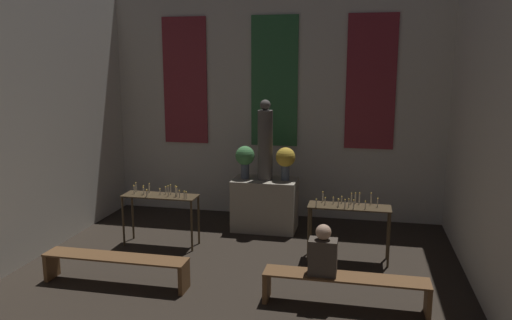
{
  "coord_description": "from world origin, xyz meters",
  "views": [
    {
      "loc": [
        1.73,
        1.65,
        3.08
      ],
      "look_at": [
        0.0,
        9.71,
        1.48
      ],
      "focal_mm": 35.0,
      "sensor_mm": 36.0,
      "label": 1
    }
  ],
  "objects_px": {
    "altar": "(265,204)",
    "person_seated": "(323,253)",
    "candle_rack_left": "(160,202)",
    "candle_rack_right": "(349,214)",
    "flower_vase_left": "(245,158)",
    "flower_vase_right": "(286,159)",
    "statue": "(265,143)",
    "pew_back_right": "(345,284)",
    "pew_back_left": "(115,263)"
  },
  "relations": [
    {
      "from": "candle_rack_left",
      "to": "candle_rack_right",
      "type": "relative_size",
      "value": 1.0
    },
    {
      "from": "candle_rack_right",
      "to": "person_seated",
      "type": "distance_m",
      "value": 1.65
    },
    {
      "from": "candle_rack_left",
      "to": "altar",
      "type": "bearing_deg",
      "value": 37.03
    },
    {
      "from": "pew_back_left",
      "to": "person_seated",
      "type": "relative_size",
      "value": 3.15
    },
    {
      "from": "altar",
      "to": "person_seated",
      "type": "height_order",
      "value": "person_seated"
    },
    {
      "from": "candle_rack_left",
      "to": "person_seated",
      "type": "xyz_separation_m",
      "value": [
        2.89,
        -1.62,
        -0.05
      ]
    },
    {
      "from": "candle_rack_left",
      "to": "candle_rack_right",
      "type": "height_order",
      "value": "candle_rack_right"
    },
    {
      "from": "pew_back_right",
      "to": "altar",
      "type": "bearing_deg",
      "value": 119.56
    },
    {
      "from": "flower_vase_left",
      "to": "candle_rack_right",
      "type": "height_order",
      "value": "flower_vase_left"
    },
    {
      "from": "altar",
      "to": "pew_back_left",
      "type": "bearing_deg",
      "value": -119.56
    },
    {
      "from": "candle_rack_right",
      "to": "pew_back_right",
      "type": "distance_m",
      "value": 1.68
    },
    {
      "from": "statue",
      "to": "pew_back_right",
      "type": "relative_size",
      "value": 0.7
    },
    {
      "from": "statue",
      "to": "flower_vase_right",
      "type": "bearing_deg",
      "value": 0.0
    },
    {
      "from": "altar",
      "to": "flower_vase_right",
      "type": "xyz_separation_m",
      "value": [
        0.38,
        0.0,
        0.88
      ]
    },
    {
      "from": "flower_vase_left",
      "to": "pew_back_left",
      "type": "bearing_deg",
      "value": -113.35
    },
    {
      "from": "flower_vase_left",
      "to": "pew_back_right",
      "type": "relative_size",
      "value": 0.29
    },
    {
      "from": "candle_rack_left",
      "to": "candle_rack_right",
      "type": "xyz_separation_m",
      "value": [
        3.16,
        0.0,
        -0.0
      ]
    },
    {
      "from": "altar",
      "to": "flower_vase_right",
      "type": "distance_m",
      "value": 0.96
    },
    {
      "from": "pew_back_left",
      "to": "candle_rack_right",
      "type": "bearing_deg",
      "value": 27.06
    },
    {
      "from": "flower_vase_right",
      "to": "pew_back_right",
      "type": "distance_m",
      "value": 3.24
    },
    {
      "from": "statue",
      "to": "flower_vase_right",
      "type": "xyz_separation_m",
      "value": [
        0.38,
        0.0,
        -0.29
      ]
    },
    {
      "from": "statue",
      "to": "candle_rack_left",
      "type": "height_order",
      "value": "statue"
    },
    {
      "from": "statue",
      "to": "pew_back_right",
      "type": "xyz_separation_m",
      "value": [
        1.6,
        -2.81,
        -1.34
      ]
    },
    {
      "from": "statue",
      "to": "candle_rack_right",
      "type": "bearing_deg",
      "value": -36.99
    },
    {
      "from": "altar",
      "to": "person_seated",
      "type": "bearing_deg",
      "value": -65.13
    },
    {
      "from": "candle_rack_right",
      "to": "flower_vase_right",
      "type": "bearing_deg",
      "value": 135.21
    },
    {
      "from": "pew_back_left",
      "to": "person_seated",
      "type": "height_order",
      "value": "person_seated"
    },
    {
      "from": "flower_vase_left",
      "to": "flower_vase_right",
      "type": "bearing_deg",
      "value": 0.0
    },
    {
      "from": "flower_vase_left",
      "to": "candle_rack_right",
      "type": "bearing_deg",
      "value": -31.26
    },
    {
      "from": "statue",
      "to": "flower_vase_right",
      "type": "distance_m",
      "value": 0.48
    },
    {
      "from": "altar",
      "to": "candle_rack_right",
      "type": "height_order",
      "value": "candle_rack_right"
    },
    {
      "from": "altar",
      "to": "candle_rack_right",
      "type": "distance_m",
      "value": 2.0
    },
    {
      "from": "flower_vase_right",
      "to": "candle_rack_left",
      "type": "distance_m",
      "value": 2.38
    },
    {
      "from": "flower_vase_right",
      "to": "altar",
      "type": "bearing_deg",
      "value": 180.0
    },
    {
      "from": "statue",
      "to": "flower_vase_left",
      "type": "height_order",
      "value": "statue"
    },
    {
      "from": "candle_rack_right",
      "to": "candle_rack_left",
      "type": "bearing_deg",
      "value": -179.95
    },
    {
      "from": "candle_rack_right",
      "to": "person_seated",
      "type": "xyz_separation_m",
      "value": [
        -0.28,
        -1.62,
        -0.05
      ]
    },
    {
      "from": "statue",
      "to": "flower_vase_left",
      "type": "xyz_separation_m",
      "value": [
        -0.38,
        0.0,
        -0.29
      ]
    },
    {
      "from": "candle_rack_right",
      "to": "person_seated",
      "type": "relative_size",
      "value": 1.93
    },
    {
      "from": "pew_back_right",
      "to": "person_seated",
      "type": "height_order",
      "value": "person_seated"
    },
    {
      "from": "statue",
      "to": "candle_rack_left",
      "type": "distance_m",
      "value": 2.18
    },
    {
      "from": "flower_vase_left",
      "to": "candle_rack_right",
      "type": "xyz_separation_m",
      "value": [
        1.96,
        -1.19,
        -0.61
      ]
    },
    {
      "from": "flower_vase_left",
      "to": "statue",
      "type": "bearing_deg",
      "value": -0.0
    },
    {
      "from": "candle_rack_left",
      "to": "person_seated",
      "type": "bearing_deg",
      "value": -29.3
    },
    {
      "from": "candle_rack_right",
      "to": "statue",
      "type": "bearing_deg",
      "value": 143.01
    },
    {
      "from": "candle_rack_left",
      "to": "candle_rack_right",
      "type": "distance_m",
      "value": 3.16
    },
    {
      "from": "flower_vase_left",
      "to": "candle_rack_left",
      "type": "xyz_separation_m",
      "value": [
        -1.2,
        -1.19,
        -0.61
      ]
    },
    {
      "from": "altar",
      "to": "flower_vase_right",
      "type": "bearing_deg",
      "value": 0.0
    },
    {
      "from": "person_seated",
      "to": "flower_vase_right",
      "type": "bearing_deg",
      "value": 108.17
    },
    {
      "from": "flower_vase_left",
      "to": "altar",
      "type": "bearing_deg",
      "value": 0.0
    }
  ]
}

